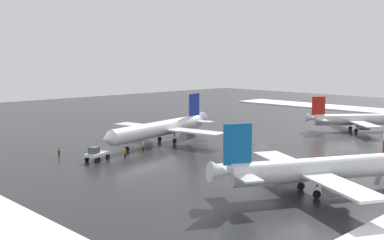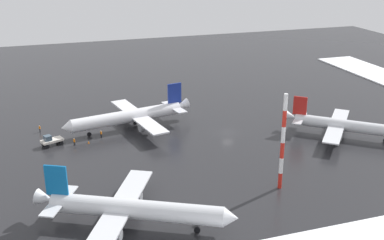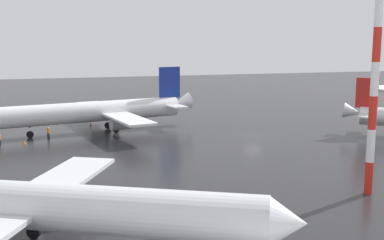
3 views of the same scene
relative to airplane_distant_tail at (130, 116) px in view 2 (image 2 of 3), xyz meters
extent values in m
plane|color=#232326|center=(20.95, -9.46, -3.13)|extent=(240.00, 240.00, 0.00)
cylinder|color=white|center=(-0.76, -0.15, 0.00)|extent=(26.89, 8.04, 3.04)
cone|color=white|center=(-14.97, -2.88, 0.00)|extent=(2.65, 3.24, 2.89)
cone|color=white|center=(13.63, 2.62, 0.53)|extent=(3.62, 3.14, 2.95)
cube|color=white|center=(3.25, -6.83, -0.27)|extent=(6.05, 12.15, 0.32)
cylinder|color=gray|center=(2.48, -5.16, -1.16)|extent=(3.32, 2.33, 1.79)
cube|color=white|center=(0.49, 7.55, -0.27)|extent=(6.05, 12.15, 0.32)
cylinder|color=gray|center=(0.39, 5.71, -1.16)|extent=(3.32, 2.33, 1.79)
cube|color=navy|center=(11.52, 2.21, 3.84)|extent=(3.57, 0.99, 5.00)
cube|color=white|center=(11.85, -0.45, 0.35)|extent=(3.09, 4.65, 0.21)
cube|color=white|center=(10.84, 4.81, 0.35)|extent=(3.09, 4.65, 0.21)
cylinder|color=black|center=(-9.97, -1.92, -1.34)|extent=(0.21, 0.21, 0.63)
cylinder|color=black|center=(-9.97, -1.92, -2.64)|extent=(1.02, 0.49, 0.98)
cylinder|color=black|center=(2.24, -1.57, -1.34)|extent=(0.21, 0.21, 0.63)
cylinder|color=black|center=(2.24, -1.57, -2.64)|extent=(1.02, 0.49, 0.98)
cylinder|color=black|center=(1.50, 2.29, -1.34)|extent=(0.21, 0.21, 0.63)
cylinder|color=black|center=(1.50, 2.29, -2.64)|extent=(1.02, 0.49, 0.98)
cylinder|color=silver|center=(45.49, -20.45, -0.40)|extent=(19.57, 17.18, 2.65)
cone|color=silver|center=(35.73, -12.17, 0.07)|extent=(3.59, 3.52, 2.58)
cube|color=silver|center=(47.85, -14.06, -0.63)|extent=(9.19, 9.96, 0.28)
cylinder|color=gray|center=(47.13, -15.50, -1.41)|extent=(3.03, 2.91, 1.56)
cube|color=silver|center=(39.56, -23.82, -0.63)|extent=(9.19, 9.96, 0.28)
cylinder|color=gray|center=(40.87, -22.88, -1.41)|extent=(3.03, 2.91, 1.56)
cube|color=red|center=(37.16, -13.38, 2.96)|extent=(2.56, 2.24, 4.37)
cube|color=silver|center=(38.79, -11.70, -0.08)|extent=(3.97, 4.17, 0.19)
cube|color=silver|center=(35.76, -15.27, -0.08)|extent=(3.97, 4.17, 0.19)
cylinder|color=black|center=(44.82, -17.63, -1.57)|extent=(0.19, 0.19, 0.55)
cylinder|color=black|center=(44.82, -17.63, -2.70)|extent=(0.83, 0.76, 0.86)
cylinder|color=black|center=(42.59, -20.25, -1.57)|extent=(0.19, 0.19, 0.55)
cylinder|color=black|center=(42.59, -20.25, -2.70)|extent=(0.83, 0.76, 0.86)
cylinder|color=silver|center=(-7.39, -41.89, 0.02)|extent=(25.36, 15.19, 3.06)
cone|color=silver|center=(5.54, -48.62, 0.02)|extent=(3.26, 3.58, 2.91)
cone|color=silver|center=(-20.48, -35.07, 0.56)|extent=(4.05, 3.79, 2.98)
cube|color=silver|center=(-6.38, -34.09, -0.25)|extent=(8.92, 12.21, 0.32)
cylinder|color=gray|center=(-6.81, -35.90, -1.15)|extent=(3.55, 3.01, 1.80)
cube|color=silver|center=(-13.20, -47.19, -0.25)|extent=(8.92, 12.21, 0.32)
cylinder|color=gray|center=(-11.96, -45.80, -1.15)|extent=(3.55, 3.01, 1.80)
cube|color=#0C5999|center=(-18.57, -36.07, 3.89)|extent=(3.34, 1.95, 5.04)
cube|color=silver|center=(-17.16, -33.75, 0.38)|extent=(4.07, 4.91, 0.22)
cube|color=silver|center=(-19.66, -38.54, 0.38)|extent=(4.07, 4.91, 0.22)
cylinder|color=black|center=(0.99, -46.25, -1.33)|extent=(0.22, 0.22, 0.63)
cylinder|color=black|center=(0.99, -46.25, -2.63)|extent=(1.02, 0.74, 0.99)
cylinder|color=black|center=(-8.87, -38.88, -1.33)|extent=(0.22, 0.22, 0.63)
cylinder|color=black|center=(-8.87, -38.88, -2.63)|extent=(1.02, 0.74, 0.99)
cylinder|color=black|center=(-10.70, -42.40, -1.33)|extent=(0.22, 0.22, 0.63)
cylinder|color=black|center=(-10.70, -42.40, -2.63)|extent=(1.02, 0.74, 0.99)
cube|color=silver|center=(-18.21, -4.67, -1.98)|extent=(5.08, 3.72, 0.50)
cube|color=#3F5160|center=(-19.07, -5.01, -1.18)|extent=(1.85, 1.90, 1.10)
cylinder|color=black|center=(-19.35, -6.18, -2.68)|extent=(0.95, 0.62, 0.90)
cylinder|color=black|center=(-20.07, -4.33, -2.68)|extent=(0.95, 0.62, 0.90)
cylinder|color=black|center=(-16.35, -5.01, -2.68)|extent=(0.95, 0.62, 0.90)
cylinder|color=black|center=(-17.07, -3.17, -2.68)|extent=(0.95, 0.62, 0.90)
cylinder|color=black|center=(-20.53, 4.07, -2.70)|extent=(0.16, 0.16, 0.85)
cylinder|color=black|center=(-20.60, 4.26, -2.70)|extent=(0.16, 0.16, 0.85)
cylinder|color=orange|center=(-20.57, 4.17, -1.97)|extent=(0.36, 0.36, 0.62)
sphere|color=tan|center=(-20.57, 4.17, -1.54)|extent=(0.24, 0.24, 0.24)
cylinder|color=black|center=(-7.56, -3.53, -2.70)|extent=(0.16, 0.16, 0.85)
cylinder|color=black|center=(-7.38, -3.62, -2.70)|extent=(0.16, 0.16, 0.85)
cylinder|color=orange|center=(-7.47, -3.57, -1.97)|extent=(0.36, 0.36, 0.62)
sphere|color=tan|center=(-7.47, -3.57, -1.54)|extent=(0.24, 0.24, 0.24)
cylinder|color=black|center=(-13.55, -6.27, -2.70)|extent=(0.16, 0.16, 0.85)
cylinder|color=black|center=(-13.74, -6.33, -2.70)|extent=(0.16, 0.16, 0.85)
cylinder|color=orange|center=(-13.65, -6.30, -1.97)|extent=(0.36, 0.36, 0.62)
sphere|color=tan|center=(-13.65, -6.30, -1.54)|extent=(0.24, 0.24, 0.24)
cylinder|color=red|center=(19.68, -37.32, -1.65)|extent=(0.70, 0.70, 2.95)
cylinder|color=white|center=(19.68, -37.32, 1.30)|extent=(0.70, 0.70, 2.95)
cylinder|color=red|center=(19.68, -37.32, 4.25)|extent=(0.70, 0.70, 2.95)
cylinder|color=white|center=(19.68, -37.32, 7.20)|extent=(0.70, 0.70, 2.95)
cylinder|color=red|center=(19.68, -37.32, 10.15)|extent=(0.70, 0.70, 2.95)
cylinder|color=white|center=(19.68, -37.32, 13.10)|extent=(0.70, 0.70, 2.95)
cone|color=orange|center=(-0.82, 5.95, -2.85)|extent=(0.36, 0.36, 0.55)
cone|color=orange|center=(-10.62, -5.96, -2.85)|extent=(0.36, 0.36, 0.55)
cone|color=orange|center=(3.30, 9.00, -2.85)|extent=(0.36, 0.36, 0.55)
camera|label=1|loc=(-62.38, -73.34, 14.37)|focal=45.00mm
camera|label=2|loc=(-19.22, -105.54, 38.38)|focal=45.00mm
camera|label=3|loc=(-7.66, -72.39, 10.48)|focal=45.00mm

